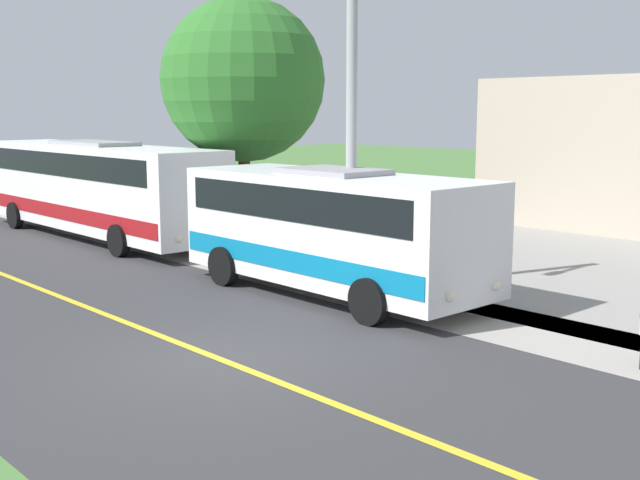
{
  "coord_description": "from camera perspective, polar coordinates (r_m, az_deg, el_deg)",
  "views": [
    {
      "loc": [
        7.14,
        10.2,
        3.97
      ],
      "look_at": [
        -3.5,
        -1.42,
        1.4
      ],
      "focal_mm": 44.64,
      "sensor_mm": 36.0,
      "label": 1
    }
  ],
  "objects": [
    {
      "name": "ground_plane",
      "position": [
        13.07,
        -7.21,
        -8.5
      ],
      "size": [
        120.0,
        120.0,
        0.0
      ],
      "primitive_type": "plane",
      "color": "#477238"
    },
    {
      "name": "road_surface",
      "position": [
        13.07,
        -7.21,
        -8.48
      ],
      "size": [
        8.0,
        100.0,
        0.01
      ],
      "primitive_type": "cube",
      "color": "#333335",
      "rests_on": "ground"
    },
    {
      "name": "sidewalk",
      "position": [
        16.5,
        7.74,
        -4.74
      ],
      "size": [
        2.4,
        100.0,
        0.01
      ],
      "primitive_type": "cube",
      "color": "#9E9991",
      "rests_on": "ground"
    },
    {
      "name": "road_centre_line",
      "position": [
        13.07,
        -7.21,
        -8.46
      ],
      "size": [
        0.16,
        100.0,
        0.0
      ],
      "primitive_type": "cube",
      "color": "gold",
      "rests_on": "ground"
    },
    {
      "name": "shuttle_bus_front",
      "position": [
        17.19,
        0.92,
        1.06
      ],
      "size": [
        2.75,
        7.6,
        2.75
      ],
      "color": "white",
      "rests_on": "ground"
    },
    {
      "name": "transit_bus_rear",
      "position": [
        26.05,
        -15.81,
        3.84
      ],
      "size": [
        2.63,
        11.72,
        3.03
      ],
      "color": "white",
      "rests_on": "ground"
    },
    {
      "name": "street_light_pole",
      "position": [
        17.16,
        1.96,
        9.56
      ],
      "size": [
        1.97,
        0.24,
        7.32
      ],
      "color": "#9E9EA3",
      "rests_on": "ground"
    },
    {
      "name": "tree_curbside",
      "position": [
        24.16,
        -5.54,
        11.33
      ],
      "size": [
        4.87,
        4.87,
        7.31
      ],
      "color": "brown",
      "rests_on": "ground"
    }
  ]
}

